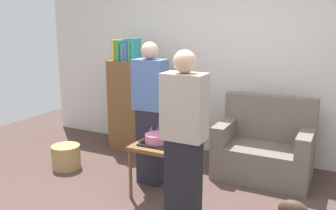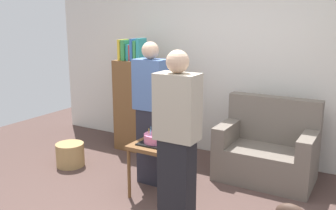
% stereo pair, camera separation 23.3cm
% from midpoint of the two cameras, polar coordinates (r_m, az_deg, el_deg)
% --- Properties ---
extents(wall_back, '(6.00, 0.10, 2.70)m').
position_cam_midpoint_polar(wall_back, '(5.10, 11.44, 7.03)').
color(wall_back, silver).
rests_on(wall_back, ground_plane).
extents(couch, '(1.10, 0.70, 0.96)m').
position_cam_midpoint_polar(couch, '(4.60, 16.41, -6.83)').
color(couch, '#6B6056').
rests_on(couch, ground_plane).
extents(bookshelf, '(0.80, 0.36, 1.61)m').
position_cam_midpoint_polar(bookshelf, '(5.27, -2.69, 0.14)').
color(bookshelf, brown).
rests_on(bookshelf, ground_plane).
extents(side_table, '(0.48, 0.48, 0.58)m').
position_cam_midpoint_polar(side_table, '(3.97, -0.14, -7.16)').
color(side_table, brown).
rests_on(side_table, ground_plane).
extents(birthday_cake, '(0.32, 0.32, 0.17)m').
position_cam_midpoint_polar(birthday_cake, '(3.92, -0.14, -5.27)').
color(birthday_cake, black).
rests_on(birthday_cake, side_table).
extents(person_blowing_candles, '(0.36, 0.22, 1.63)m').
position_cam_midpoint_polar(person_blowing_candles, '(4.17, -1.05, -1.26)').
color(person_blowing_candles, '#23232D').
rests_on(person_blowing_candles, ground_plane).
extents(person_holding_cake, '(0.36, 0.22, 1.63)m').
position_cam_midpoint_polar(person_holding_cake, '(3.15, 3.54, -6.13)').
color(person_holding_cake, black).
rests_on(person_holding_cake, ground_plane).
extents(wicker_basket, '(0.36, 0.36, 0.30)m').
position_cam_midpoint_polar(wicker_basket, '(4.98, -13.53, -7.45)').
color(wicker_basket, '#A88451').
rests_on(wicker_basket, ground_plane).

